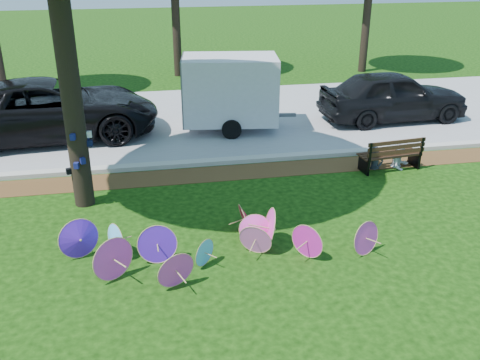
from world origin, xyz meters
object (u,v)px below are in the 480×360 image
(cargo_trailer, at_px, (230,89))
(person_left, at_px, (377,147))
(dark_pickup, at_px, (393,96))
(person_right, at_px, (402,145))
(parasol_pile, at_px, (205,241))
(park_bench, at_px, (389,153))
(black_van, at_px, (50,109))

(cargo_trailer, height_order, person_left, cargo_trailer)
(dark_pickup, xyz_separation_m, person_right, (-1.60, -3.97, -0.22))
(cargo_trailer, bearing_deg, parasol_pile, -95.36)
(parasol_pile, xyz_separation_m, park_bench, (5.28, 3.48, 0.08))
(parasol_pile, xyz_separation_m, dark_pickup, (7.23, 7.49, 0.47))
(black_van, relative_size, person_right, 5.25)
(park_bench, relative_size, person_right, 1.37)
(parasol_pile, distance_m, person_left, 6.06)
(park_bench, distance_m, person_right, 0.39)
(cargo_trailer, height_order, person_right, cargo_trailer)
(black_van, distance_m, person_left, 9.60)
(dark_pickup, height_order, person_left, dark_pickup)
(parasol_pile, height_order, black_van, black_van)
(cargo_trailer, bearing_deg, dark_pickup, 7.92)
(dark_pickup, height_order, person_right, dark_pickup)
(person_left, height_order, person_right, person_right)
(cargo_trailer, xyz_separation_m, person_left, (3.18, -3.95, -0.71))
(dark_pickup, xyz_separation_m, person_left, (-2.30, -3.97, -0.23))
(dark_pickup, height_order, park_bench, dark_pickup)
(parasol_pile, bearing_deg, black_van, 115.80)
(black_van, height_order, dark_pickup, black_van)
(parasol_pile, relative_size, dark_pickup, 1.24)
(dark_pickup, relative_size, person_right, 3.99)
(park_bench, xyz_separation_m, person_right, (0.35, 0.05, 0.17))
(person_left, bearing_deg, cargo_trailer, 136.59)
(parasol_pile, relative_size, black_van, 0.94)
(dark_pickup, relative_size, person_left, 4.06)
(person_right, bearing_deg, black_van, 135.89)
(park_bench, height_order, person_left, person_left)
(parasol_pile, bearing_deg, person_right, 32.07)
(dark_pickup, bearing_deg, cargo_trailer, 87.60)
(dark_pickup, bearing_deg, person_right, 155.45)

